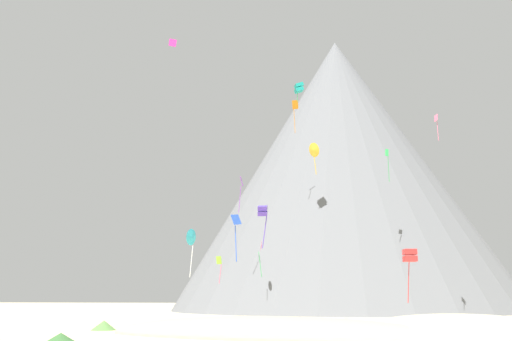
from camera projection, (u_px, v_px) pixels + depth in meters
name	position (u px, v px, depth m)	size (l,w,h in m)	color
dune_foreground_right	(463.00, 337.00, 37.46)	(21.12, 15.38, 3.14)	beige
dune_midground	(271.00, 337.00, 37.13)	(26.17, 8.08, 2.86)	#C6B284
bush_scatter_east	(328.00, 331.00, 39.98)	(1.37, 1.37, 0.44)	#568442
bush_near_right	(104.00, 325.00, 44.71)	(2.11, 2.11, 0.81)	#568442
bush_far_right	(61.00, 338.00, 32.89)	(1.94, 1.94, 0.59)	#386633
rock_massif	(343.00, 177.00, 111.37)	(86.34, 86.34, 58.64)	slate
kite_green_mid	(388.00, 159.00, 79.64)	(0.59, 0.54, 5.12)	green
kite_gold_mid	(313.00, 150.00, 64.55)	(1.77, 1.80, 3.97)	gold
kite_rainbow_high	(437.00, 122.00, 70.37)	(0.45, 0.81, 3.76)	#E5668C
kite_orange_high	(295.00, 108.00, 87.12)	(0.98, 1.00, 5.63)	orange
kite_magenta_high	(173.00, 43.00, 69.44)	(0.96, 0.55, 1.16)	#D1339E
kite_teal_high	(299.00, 88.00, 83.41)	(1.68, 1.60, 3.13)	teal
kite_violet_mid	(241.00, 185.00, 81.53)	(0.73, 1.34, 5.76)	purple
kite_red_low	(410.00, 256.00, 53.51)	(1.40, 1.40, 5.34)	red
kite_blue_low	(236.00, 226.00, 48.47)	(0.92, 0.93, 4.41)	blue
kite_lime_low	(219.00, 264.00, 61.06)	(0.75, 0.57, 3.14)	#8CD133
kite_cyan_low	(192.00, 238.00, 53.03)	(0.82, 1.67, 4.84)	#33BCDB
kite_indigo_low	(263.00, 211.00, 53.05)	(1.00, 1.08, 4.39)	#5138B2
kite_pink_low	(262.00, 247.00, 78.04)	(0.86, 1.69, 5.33)	pink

